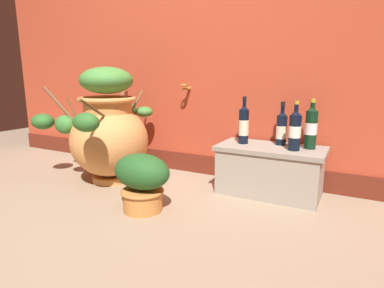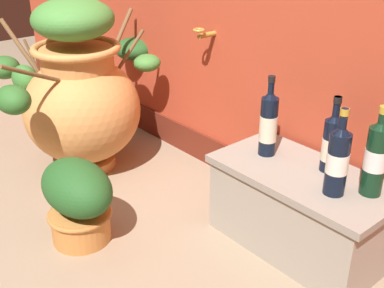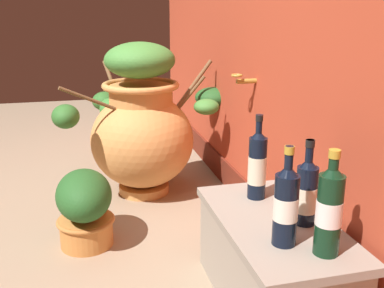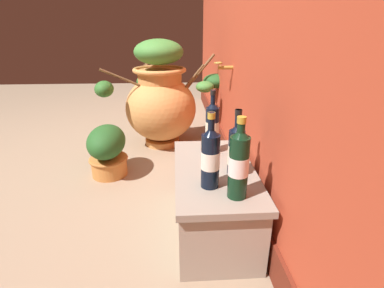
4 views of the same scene
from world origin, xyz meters
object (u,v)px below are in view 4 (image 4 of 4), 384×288
at_px(wine_bottle_middle, 212,127).
at_px(wine_bottle_right, 236,149).
at_px(wine_bottle_back, 210,156).
at_px(wine_bottle_left, 239,162).
at_px(potted_shrub, 107,149).
at_px(terracotta_urn, 161,98).

bearing_deg(wine_bottle_middle, wine_bottle_right, 17.22).
relative_size(wine_bottle_right, wine_bottle_back, 0.93).
xyz_separation_m(wine_bottle_left, wine_bottle_back, (-0.08, -0.10, -0.01)).
height_order(wine_bottle_left, wine_bottle_right, wine_bottle_left).
bearing_deg(potted_shrub, wine_bottle_back, 38.13).
height_order(wine_bottle_right, wine_bottle_back, wine_bottle_back).
relative_size(wine_bottle_left, wine_bottle_right, 1.10).
xyz_separation_m(wine_bottle_left, wine_bottle_right, (-0.20, 0.03, -0.03)).
distance_m(terracotta_urn, wine_bottle_back, 1.36).
bearing_deg(wine_bottle_left, wine_bottle_middle, -174.23).
distance_m(wine_bottle_back, potted_shrub, 1.01).
bearing_deg(wine_bottle_middle, potted_shrub, -121.92).
bearing_deg(potted_shrub, wine_bottle_left, 39.40).
relative_size(wine_bottle_middle, potted_shrub, 0.91).
xyz_separation_m(wine_bottle_right, wine_bottle_back, (0.11, -0.13, 0.02)).
distance_m(wine_bottle_middle, wine_bottle_back, 0.36).
distance_m(wine_bottle_left, wine_bottle_back, 0.13).
bearing_deg(terracotta_urn, potted_shrub, -31.64).
bearing_deg(wine_bottle_right, wine_bottle_middle, -162.78).
relative_size(wine_bottle_right, potted_shrub, 0.82).
bearing_deg(wine_bottle_left, wine_bottle_back, -130.88).
xyz_separation_m(wine_bottle_right, potted_shrub, (-0.65, -0.73, -0.26)).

